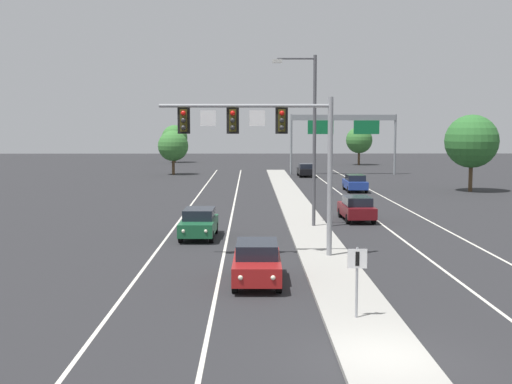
% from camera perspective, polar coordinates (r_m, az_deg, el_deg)
% --- Properties ---
extents(ground_plane, '(260.00, 260.00, 0.00)m').
position_cam_1_polar(ground_plane, '(18.01, 10.92, -14.03)').
color(ground_plane, '#28282B').
extents(median_island, '(2.40, 110.00, 0.15)m').
position_cam_1_polar(median_island, '(35.29, 5.12, -4.08)').
color(median_island, '#9E9B93').
rests_on(median_island, ground).
extents(lane_stripe_oncoming_center, '(0.14, 100.00, 0.01)m').
position_cam_1_polar(lane_stripe_oncoming_center, '(42.07, -2.21, -2.58)').
color(lane_stripe_oncoming_center, silver).
rests_on(lane_stripe_oncoming_center, ground).
extents(lane_stripe_receding_center, '(0.14, 100.00, 0.01)m').
position_cam_1_polar(lane_stripe_receding_center, '(42.83, 10.47, -2.52)').
color(lane_stripe_receding_center, silver).
rests_on(lane_stripe_receding_center, ground).
extents(edge_stripe_left, '(0.14, 100.00, 0.01)m').
position_cam_1_polar(edge_stripe_left, '(42.29, -6.69, -2.57)').
color(edge_stripe_left, silver).
rests_on(edge_stripe_left, ground).
extents(edge_stripe_right, '(0.14, 100.00, 0.01)m').
position_cam_1_polar(edge_stripe_right, '(43.58, 14.74, -2.47)').
color(edge_stripe_right, silver).
rests_on(edge_stripe_right, ground).
extents(overhead_signal_mast, '(7.81, 0.44, 7.20)m').
position_cam_1_polar(overhead_signal_mast, '(29.92, 1.15, 4.66)').
color(overhead_signal_mast, gray).
rests_on(overhead_signal_mast, median_island).
extents(median_sign_post, '(0.60, 0.10, 2.20)m').
position_cam_1_polar(median_sign_post, '(20.74, 8.68, -6.80)').
color(median_sign_post, gray).
rests_on(median_sign_post, median_island).
extents(street_lamp_median, '(2.58, 0.28, 10.00)m').
position_cam_1_polar(street_lamp_median, '(39.15, 4.72, 5.30)').
color(street_lamp_median, '#4C4C51').
rests_on(street_lamp_median, median_island).
extents(car_oncoming_red, '(1.87, 4.49, 1.58)m').
position_cam_1_polar(car_oncoming_red, '(25.75, 0.08, -6.02)').
color(car_oncoming_red, maroon).
rests_on(car_oncoming_red, ground).
extents(car_oncoming_green, '(1.91, 4.51, 1.58)m').
position_cam_1_polar(car_oncoming_green, '(36.14, -4.92, -2.65)').
color(car_oncoming_green, '#195633').
rests_on(car_oncoming_green, ground).
extents(car_receding_darkred, '(1.90, 4.50, 1.58)m').
position_cam_1_polar(car_receding_darkred, '(42.93, 8.64, -1.37)').
color(car_receding_darkred, '#5B0F14').
rests_on(car_receding_darkred, ground).
extents(car_receding_blue, '(1.84, 4.48, 1.58)m').
position_cam_1_polar(car_receding_blue, '(62.13, 8.51, 0.80)').
color(car_receding_blue, navy).
rests_on(car_receding_blue, ground).
extents(car_receding_black, '(1.87, 4.49, 1.58)m').
position_cam_1_polar(car_receding_black, '(79.79, 4.30, 1.91)').
color(car_receding_black, black).
rests_on(car_receding_black, ground).
extents(highway_sign_gantry, '(13.28, 0.42, 7.50)m').
position_cam_1_polar(highway_sign_gantry, '(83.66, 7.52, 5.72)').
color(highway_sign_gantry, gray).
rests_on(highway_sign_gantry, ground).
extents(tree_far_left_b, '(3.80, 3.80, 5.49)m').
position_cam_1_polar(tree_far_left_b, '(83.36, -7.14, 3.95)').
color(tree_far_left_b, '#4C3823').
rests_on(tree_far_left_b, ground).
extents(tree_far_right_c, '(4.91, 4.91, 7.11)m').
position_cam_1_polar(tree_far_right_c, '(64.42, 18.04, 4.16)').
color(tree_far_right_c, '#4C3823').
rests_on(tree_far_right_c, ground).
extents(tree_far_right_b, '(4.10, 4.10, 5.93)m').
position_cam_1_polar(tree_far_right_b, '(104.61, 8.85, 4.43)').
color(tree_far_right_b, '#4C3823').
rests_on(tree_far_right_b, ground).
extents(tree_far_left_c, '(4.30, 4.30, 6.21)m').
position_cam_1_polar(tree_far_left_c, '(111.07, -7.01, 4.62)').
color(tree_far_left_c, '#4C3823').
rests_on(tree_far_left_c, ground).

